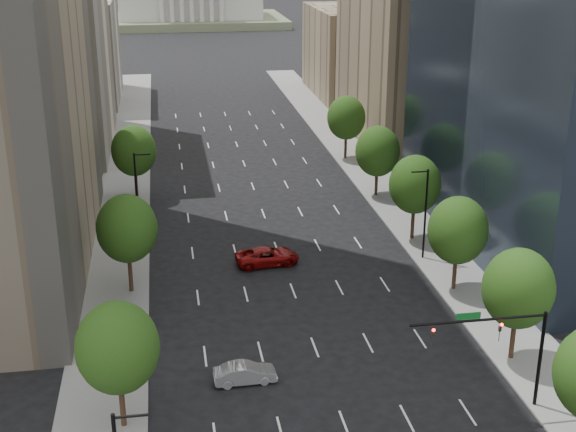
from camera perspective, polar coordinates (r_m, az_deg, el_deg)
sidewalk_left at (r=78.02m, az=-12.19°, el=-2.90°), size 6.00×200.00×0.15m
sidewalk_right at (r=82.07m, az=9.93°, el=-1.56°), size 6.00×200.00×0.15m
midrise_cream_left at (r=116.42m, az=-16.77°, el=13.20°), size 14.00×30.00×35.00m
filler_left at (r=150.02m, az=-14.97°, el=11.50°), size 14.00×26.00×18.00m
parking_tan_right at (r=118.27m, az=8.54°, el=12.69°), size 14.00×30.00×30.00m
filler_right at (r=150.72m, az=4.62°, el=11.76°), size 14.00×26.00×16.00m
tree_right_1 at (r=58.99m, az=16.31°, el=-5.06°), size 5.20×5.20×8.75m
tree_right_2 at (r=69.12m, az=12.18°, el=-1.02°), size 5.20×5.20×8.61m
tree_right_3 at (r=79.64m, az=9.16°, el=2.26°), size 5.20×5.20×8.89m
tree_right_4 at (r=92.58m, az=6.49°, el=4.67°), size 5.20×5.20×8.46m
tree_right_5 at (r=107.51m, az=4.23°, el=7.09°), size 5.20×5.20×8.75m
tree_left_0 at (r=50.28m, az=-12.22°, el=-9.30°), size 5.20×5.20×8.75m
tree_left_1 at (r=68.34m, az=-11.56°, el=-0.90°), size 5.20×5.20×8.97m
tree_left_2 at (r=93.16m, az=-11.08°, el=4.65°), size 5.20×5.20×8.68m
streetlight_rn at (r=75.33m, az=9.87°, el=0.32°), size 1.70×0.20×9.00m
streetlight_ln at (r=80.93m, az=-10.84°, el=1.67°), size 1.70×0.20×9.00m
traffic_signal at (r=53.03m, az=15.52°, el=-8.67°), size 9.12×0.40×7.38m
foothills at (r=616.62m, az=-5.08°, el=13.88°), size 720.00×413.00×263.00m
car_silver at (r=56.32m, az=-3.12°, el=-11.28°), size 4.47×1.72×1.45m
car_red_far at (r=74.49m, az=-1.50°, el=-2.92°), size 6.30×3.44×1.67m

